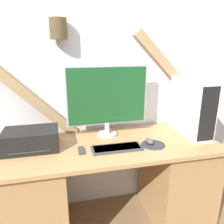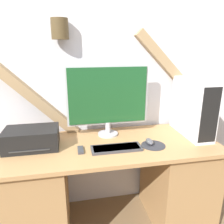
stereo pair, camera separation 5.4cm
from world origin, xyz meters
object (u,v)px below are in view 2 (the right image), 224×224
object	(u,v)px
remote_control	(81,150)
printer	(32,138)
computer_tower	(193,107)
keyboard	(116,148)
mouse	(150,141)
monitor	(108,97)

from	to	relation	value
remote_control	printer	bearing A→B (deg)	160.22
remote_control	computer_tower	bearing A→B (deg)	8.39
computer_tower	remote_control	world-z (taller)	computer_tower
keyboard	mouse	bearing A→B (deg)	7.18
mouse	printer	size ratio (longest dim) A/B	0.26
computer_tower	printer	xyz separation A→B (m)	(-1.30, -0.01, -0.16)
mouse	computer_tower	xyz separation A→B (m)	(0.42, 0.13, 0.21)
mouse	remote_control	distance (m)	0.53
monitor	printer	bearing A→B (deg)	-167.18
monitor	mouse	world-z (taller)	monitor
monitor	keyboard	world-z (taller)	monitor
keyboard	printer	xyz separation A→B (m)	(-0.61, 0.15, 0.06)
keyboard	mouse	world-z (taller)	mouse
monitor	remote_control	xyz separation A→B (m)	(-0.25, -0.26, -0.32)
mouse	remote_control	xyz separation A→B (m)	(-0.53, -0.01, -0.02)
monitor	keyboard	xyz separation A→B (m)	(0.01, -0.29, -0.32)
monitor	remote_control	world-z (taller)	monitor
computer_tower	remote_control	size ratio (longest dim) A/B	4.27
mouse	computer_tower	bearing A→B (deg)	17.24
mouse	printer	bearing A→B (deg)	172.48
monitor	mouse	size ratio (longest dim) A/B	6.73
monitor	computer_tower	xyz separation A→B (m)	(0.71, -0.12, -0.09)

